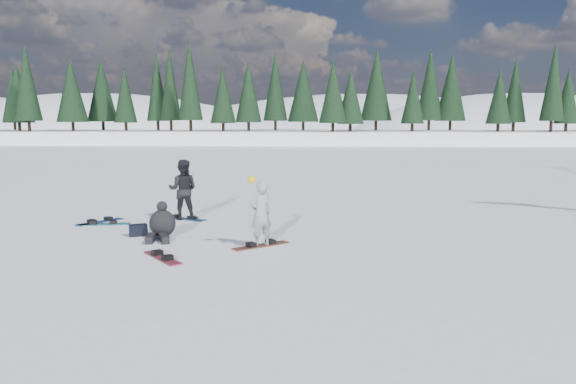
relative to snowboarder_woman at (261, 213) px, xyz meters
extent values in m
plane|color=white|center=(0.25, 0.95, -0.80)|extent=(420.00, 420.00, 0.00)
cube|color=white|center=(0.25, 55.95, -1.80)|extent=(90.00, 14.00, 5.00)
ellipsoid|color=white|center=(-69.75, 170.95, -14.42)|extent=(143.00, 110.00, 49.50)
ellipsoid|color=white|center=(20.25, 200.95, -15.43)|extent=(182.00, 140.00, 53.20)
ellipsoid|color=white|center=(60.25, 150.95, -13.18)|extent=(117.00, 90.00, 45.00)
cone|color=black|center=(-34.58, 55.95, 4.45)|extent=(3.20, 3.20, 7.50)
cone|color=black|center=(-31.41, 55.95, 4.45)|extent=(3.20, 3.20, 7.50)
cone|color=black|center=(-28.25, 55.95, 4.45)|extent=(3.20, 3.20, 7.50)
cone|color=black|center=(-25.08, 55.95, 4.45)|extent=(3.20, 3.20, 7.50)
cone|color=black|center=(-21.91, 55.95, 4.45)|extent=(3.20, 3.20, 7.50)
cone|color=black|center=(-18.75, 55.95, 4.45)|extent=(3.20, 3.20, 7.50)
cone|color=black|center=(-15.58, 55.95, 4.45)|extent=(3.20, 3.20, 7.50)
cone|color=black|center=(-12.41, 55.95, 4.45)|extent=(3.20, 3.20, 7.50)
cone|color=black|center=(-9.25, 55.95, 4.45)|extent=(3.20, 3.20, 7.50)
cone|color=black|center=(-6.08, 55.95, 4.45)|extent=(3.20, 3.20, 7.50)
cone|color=black|center=(-2.91, 55.95, 4.45)|extent=(3.20, 3.20, 7.50)
cone|color=black|center=(0.25, 55.95, 4.45)|extent=(3.20, 3.20, 7.50)
cone|color=black|center=(3.42, 55.95, 4.45)|extent=(3.20, 3.20, 7.50)
cone|color=black|center=(6.59, 55.95, 4.45)|extent=(3.20, 3.20, 7.50)
cone|color=black|center=(9.75, 55.95, 4.45)|extent=(3.20, 3.20, 7.50)
cone|color=black|center=(12.92, 55.95, 4.45)|extent=(3.20, 3.20, 7.50)
cone|color=black|center=(16.09, 55.95, 4.45)|extent=(3.20, 3.20, 7.50)
cone|color=black|center=(19.25, 55.95, 4.45)|extent=(3.20, 3.20, 7.50)
cone|color=black|center=(22.42, 55.95, 4.45)|extent=(3.20, 3.20, 7.50)
cone|color=black|center=(25.59, 55.95, 4.45)|extent=(3.20, 3.20, 7.50)
cone|color=black|center=(28.75, 55.95, 4.45)|extent=(3.20, 3.20, 7.50)
cone|color=black|center=(31.92, 55.95, 4.45)|extent=(3.20, 3.20, 7.50)
imported|color=#9D9DA2|center=(0.00, 0.00, -0.01)|extent=(0.69, 0.64, 1.58)
sphere|color=yellow|center=(-0.20, -0.12, 0.83)|extent=(0.18, 0.18, 0.18)
imported|color=black|center=(-2.67, 3.51, 0.11)|extent=(0.91, 0.72, 1.83)
ellipsoid|color=black|center=(-2.62, 0.89, -0.43)|extent=(0.81, 0.74, 0.72)
sphere|color=black|center=(-2.62, 0.89, 0.01)|extent=(0.27, 0.27, 0.27)
cube|color=black|center=(-2.45, 0.38, -0.71)|extent=(0.41, 0.65, 0.18)
cube|color=black|center=(-2.79, 0.38, -0.71)|extent=(0.26, 0.64, 0.18)
cube|color=black|center=(-3.32, 1.09, -0.65)|extent=(0.53, 0.46, 0.30)
cube|color=maroon|center=(0.00, 0.00, -0.79)|extent=(1.36, 1.14, 0.03)
cube|color=#1B5E98|center=(-2.67, 3.51, -0.79)|extent=(1.50, 0.82, 0.03)
cube|color=navy|center=(-5.03, 2.93, -0.79)|extent=(1.10, 1.38, 0.03)
cube|color=teal|center=(-4.79, 2.54, -0.79)|extent=(1.53, 0.55, 0.03)
cube|color=maroon|center=(-2.07, -1.26, -0.79)|extent=(1.14, 1.36, 0.03)
camera|label=1|loc=(1.17, -13.20, 2.27)|focal=35.00mm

